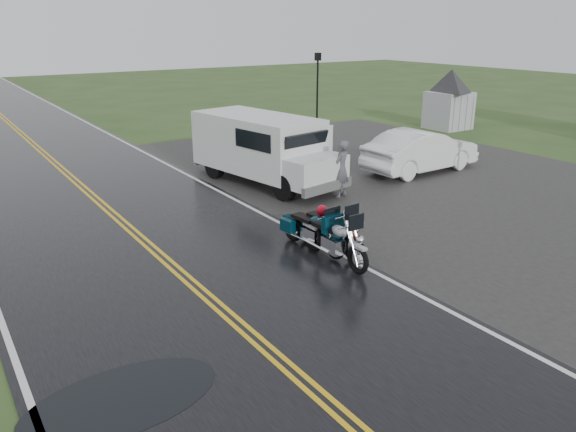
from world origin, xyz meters
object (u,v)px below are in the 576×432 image
at_px(visitor_center, 451,84).
at_px(motorcycle_red, 354,237).
at_px(van_white, 284,164).
at_px(sedan_white, 421,151).
at_px(motorcycle_silver, 358,248).
at_px(person_at_van, 341,170).
at_px(lamp_post_far_right, 317,93).
at_px(motorcycle_teal, 335,236).

height_order(visitor_center, motorcycle_red, visitor_center).
bearing_deg(van_white, sedan_white, -7.11).
relative_size(motorcycle_silver, person_at_van, 1.24).
bearing_deg(lamp_post_far_right, van_white, -131.13).
relative_size(motorcycle_silver, lamp_post_far_right, 0.57).
xyz_separation_m(motorcycle_silver, person_at_van, (3.57, 5.09, 0.25)).
distance_m(motorcycle_teal, motorcycle_silver, 0.97).
bearing_deg(motorcycle_red, visitor_center, 31.75).
distance_m(visitor_center, motorcycle_red, 19.97).
bearing_deg(motorcycle_teal, visitor_center, 28.57).
bearing_deg(van_white, motorcycle_teal, -118.64).
bearing_deg(van_white, visitor_center, 13.32).
bearing_deg(visitor_center, motorcycle_silver, -144.13).
relative_size(motorcycle_silver, sedan_white, 0.47).
relative_size(motorcycle_red, motorcycle_teal, 1.08).
bearing_deg(lamp_post_far_right, motorcycle_teal, -124.86).
bearing_deg(motorcycle_silver, motorcycle_red, 58.16).
relative_size(motorcycle_teal, van_white, 0.35).
bearing_deg(person_at_van, sedan_white, 168.36).
relative_size(person_at_van, lamp_post_far_right, 0.46).
xyz_separation_m(van_white, sedan_white, (6.53, 0.27, -0.43)).
bearing_deg(motorcycle_red, motorcycle_teal, 119.19).
distance_m(visitor_center, person_at_van, 14.85).
relative_size(van_white, sedan_white, 1.27).
height_order(motorcycle_teal, van_white, van_white).
xyz_separation_m(motorcycle_silver, sedan_white, (8.29, 6.04, 0.12)).
xyz_separation_m(person_at_van, sedan_white, (4.72, 0.95, -0.13)).
bearing_deg(van_white, lamp_post_far_right, 39.36).
relative_size(visitor_center, van_white, 2.53).
bearing_deg(motorcycle_teal, motorcycle_silver, -100.89).
relative_size(visitor_center, lamp_post_far_right, 3.86).
relative_size(motorcycle_red, sedan_white, 0.48).
bearing_deg(sedan_white, lamp_post_far_right, -12.76).
height_order(visitor_center, person_at_van, visitor_center).
distance_m(motorcycle_silver, sedan_white, 10.26).
distance_m(visitor_center, lamp_post_far_right, 7.34).
height_order(motorcycle_red, sedan_white, sedan_white).
bearing_deg(person_at_van, motorcycle_red, 31.50).
bearing_deg(van_white, motorcycle_red, -114.68).
height_order(motorcycle_red, person_at_van, person_at_van).
distance_m(motorcycle_teal, person_at_van, 5.39).
bearing_deg(motorcycle_teal, van_white, 65.67).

